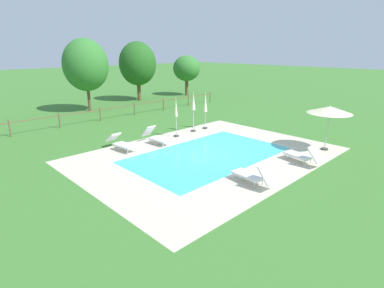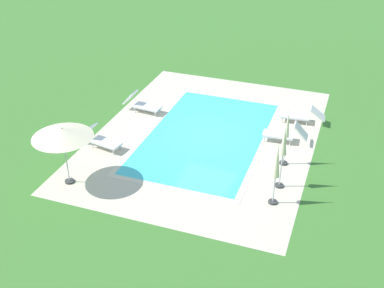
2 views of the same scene
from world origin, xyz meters
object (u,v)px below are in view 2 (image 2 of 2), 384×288
Objects in this scene: patio_umbrella_closed_row_mid_west at (277,165)px; patio_umbrella_open_foreground at (62,133)px; sun_lounger_north_near_steps at (142,104)px; sun_lounger_north_end at (285,134)px; sun_lounger_north_far at (302,115)px; patio_umbrella_closed_row_west at (283,147)px; sun_lounger_north_mid at (101,139)px; patio_umbrella_closed_row_centre at (287,131)px.

patio_umbrella_open_foreground is at bearing -79.97° from patio_umbrella_closed_row_mid_west.
sun_lounger_north_near_steps is 6.56m from patio_umbrella_open_foreground.
sun_lounger_north_near_steps is at bearing -94.74° from sun_lounger_north_end.
patio_umbrella_closed_row_mid_west is (6.43, 0.01, 1.23)m from sun_lounger_north_far.
patio_umbrella_closed_row_west is (-2.40, 7.53, -0.40)m from patio_umbrella_open_foreground.
sun_lounger_north_far is at bearing -179.95° from patio_umbrella_closed_row_mid_west.
sun_lounger_north_end is at bearing 113.02° from sun_lounger_north_mid.
patio_umbrella_closed_row_west reaches higher than patio_umbrella_open_foreground.
sun_lounger_north_mid is 0.84× the size of patio_umbrella_open_foreground.
patio_umbrella_closed_row_centre reaches higher than sun_lounger_north_mid.
patio_umbrella_closed_row_west is at bearing 178.75° from patio_umbrella_closed_row_mid_west.
patio_umbrella_closed_row_mid_west is at bearing 100.03° from patio_umbrella_open_foreground.
patio_umbrella_closed_row_centre is (-1.59, -0.14, -0.24)m from patio_umbrella_closed_row_west.
sun_lounger_north_end is at bearing -170.29° from patio_umbrella_closed_row_centre.
sun_lounger_north_mid is 7.68m from patio_umbrella_closed_row_centre.
patio_umbrella_closed_row_mid_west is at bearing 0.05° from sun_lounger_north_far.
sun_lounger_north_far is at bearing 101.03° from sun_lounger_north_near_steps.
sun_lounger_north_near_steps is 1.00× the size of sun_lounger_north_end.
patio_umbrella_closed_row_west is 1.08m from patio_umbrella_closed_row_mid_west.
patio_umbrella_closed_row_west is at bearing 7.55° from sun_lounger_north_end.
sun_lounger_north_mid is (3.63, -0.25, -0.00)m from sun_lounger_north_near_steps.
patio_umbrella_open_foreground reaches higher than sun_lounger_north_near_steps.
patio_umbrella_closed_row_mid_west is (4.42, 0.42, 1.21)m from sun_lounger_north_end.
sun_lounger_north_near_steps is at bearing -107.86° from patio_umbrella_closed_row_centre.
sun_lounger_north_end reaches higher than sun_lounger_north_mid.
sun_lounger_north_far is 0.86× the size of patio_umbrella_open_foreground.
sun_lounger_north_end is at bearing -174.57° from patio_umbrella_closed_row_mid_west.
sun_lounger_north_mid is at bearing -56.33° from sun_lounger_north_far.
patio_umbrella_closed_row_mid_west is at bearing 55.84° from sun_lounger_north_near_steps.
sun_lounger_north_far is 0.84× the size of patio_umbrella_closed_row_mid_west.
patio_umbrella_closed_row_centre is at bearing 118.39° from patio_umbrella_open_foreground.
sun_lounger_north_end reaches higher than sun_lounger_north_far.
patio_umbrella_closed_row_centre reaches higher than sun_lounger_north_far.
patio_umbrella_closed_row_mid_west is at bearing 79.83° from sun_lounger_north_mid.
patio_umbrella_closed_row_centre is at bearing -1.72° from sun_lounger_north_far.
sun_lounger_north_far is 0.86× the size of patio_umbrella_closed_row_centre.
sun_lounger_north_mid is 0.78× the size of patio_umbrella_closed_row_west.
sun_lounger_north_far is 3.93m from patio_umbrella_closed_row_centre.
patio_umbrella_closed_row_west reaches higher than patio_umbrella_closed_row_mid_west.
patio_umbrella_closed_row_mid_west is at bearing 5.43° from sun_lounger_north_end.
sun_lounger_north_end is 3.63m from patio_umbrella_closed_row_west.
sun_lounger_north_near_steps is at bearing 176.11° from sun_lounger_north_mid.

